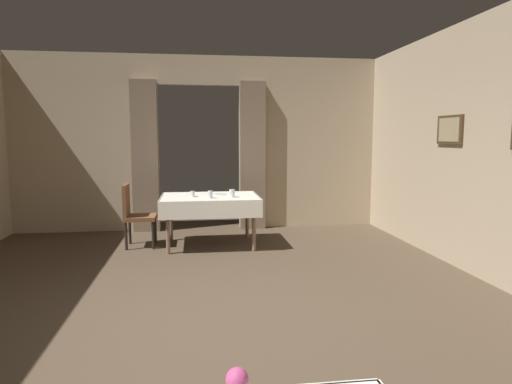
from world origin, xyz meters
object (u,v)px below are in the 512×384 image
Objects in this scene: glass_mid_b at (210,195)px; chair_mid_left at (135,212)px; dining_table_mid at (210,202)px; plate_mid_a at (219,194)px; glass_mid_c at (232,193)px; glass_mid_d at (192,194)px.

chair_mid_left is at bearing 162.10° from glass_mid_b.
plate_mid_a reaches higher than dining_table_mid.
glass_mid_c is 1.36× the size of glass_mid_d.
glass_mid_c reaches higher than glass_mid_d.
dining_table_mid is 0.30m from glass_mid_b.
glass_mid_d reaches higher than plate_mid_a.
glass_mid_c reaches higher than glass_mid_b.
glass_mid_b is 0.32m from glass_mid_d.
plate_mid_a is (0.14, 0.14, 0.09)m from dining_table_mid.
glass_mid_b is 0.95× the size of glass_mid_c.
glass_mid_c is at bearing -62.12° from plate_mid_a.
glass_mid_d is at bearing -151.96° from plate_mid_a.
glass_mid_d is at bearing -10.40° from chair_mid_left.
chair_mid_left reaches higher than plate_mid_a.
glass_mid_c is at bearing 13.42° from glass_mid_b.
glass_mid_d is (-0.39, -0.21, 0.04)m from plate_mid_a.
dining_table_mid is 12.34× the size of glass_mid_c.
glass_mid_d is (-0.25, 0.20, -0.01)m from glass_mid_b.
dining_table_mid is 1.12m from chair_mid_left.
plate_mid_a is 0.43m from glass_mid_b.
glass_mid_d is at bearing 141.48° from glass_mid_b.
chair_mid_left is at bearing -177.53° from plate_mid_a.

